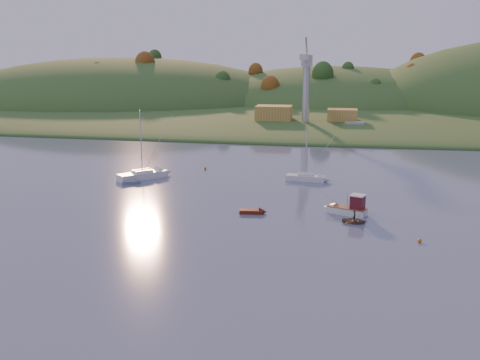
% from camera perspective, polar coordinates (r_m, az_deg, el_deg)
% --- Properties ---
extents(ground, '(500.00, 500.00, 0.00)m').
position_cam_1_polar(ground, '(49.87, -4.53, -13.18)').
color(ground, '#39465D').
rests_on(ground, ground).
extents(far_shore, '(620.00, 220.00, 1.50)m').
position_cam_1_polar(far_shore, '(274.32, 8.02, 8.27)').
color(far_shore, '#29481C').
rests_on(far_shore, ground).
extents(shore_slope, '(640.00, 150.00, 7.00)m').
position_cam_1_polar(shore_slope, '(209.67, 7.19, 6.87)').
color(shore_slope, '#29481C').
rests_on(shore_slope, ground).
extents(hill_left_far, '(120.00, 100.00, 32.00)m').
position_cam_1_polar(hill_left_far, '(310.93, -23.38, 7.88)').
color(hill_left_far, '#29481C').
rests_on(hill_left_far, ground).
extents(hill_left, '(170.00, 140.00, 44.00)m').
position_cam_1_polar(hill_left, '(264.56, -12.36, 7.92)').
color(hill_left, '#29481C').
rests_on(hill_left, ground).
extents(hill_center, '(140.00, 120.00, 36.00)m').
position_cam_1_polar(hill_center, '(254.14, 10.08, 7.83)').
color(hill_center, '#29481C').
rests_on(hill_center, ground).
extents(hillside_trees, '(280.00, 50.00, 32.00)m').
position_cam_1_polar(hillside_trees, '(229.54, 7.50, 7.38)').
color(hillside_trees, '#204016').
rests_on(hillside_trees, ground).
extents(wharf, '(42.00, 16.00, 2.40)m').
position_cam_1_polar(wharf, '(166.62, 8.04, 5.70)').
color(wharf, slate).
rests_on(wharf, ground).
extents(shed_west, '(11.00, 8.00, 4.80)m').
position_cam_1_polar(shed_west, '(168.24, 3.64, 7.10)').
color(shed_west, olive).
rests_on(shed_west, wharf).
extents(shed_east, '(9.00, 7.00, 4.00)m').
position_cam_1_polar(shed_east, '(168.10, 10.85, 6.76)').
color(shed_east, olive).
rests_on(shed_east, wharf).
extents(dock_crane, '(3.20, 28.00, 20.30)m').
position_cam_1_polar(dock_crane, '(161.94, 7.08, 11.19)').
color(dock_crane, '#B7B7BC').
rests_on(dock_crane, wharf).
extents(fishing_boat, '(6.70, 4.29, 4.10)m').
position_cam_1_polar(fishing_boat, '(78.09, 11.06, -2.91)').
color(fishing_boat, silver).
rests_on(fishing_boat, ground).
extents(sailboat_near, '(8.25, 8.61, 12.73)m').
position_cam_1_polar(sailboat_near, '(100.13, -10.37, 0.57)').
color(sailboat_near, white).
rests_on(sailboat_near, ground).
extents(sailboat_far, '(7.26, 2.99, 9.78)m').
position_cam_1_polar(sailboat_far, '(97.81, 7.01, 0.31)').
color(sailboat_far, silver).
rests_on(sailboat_far, ground).
extents(canoe, '(3.56, 2.76, 0.68)m').
position_cam_1_polar(canoe, '(74.14, 12.09, -4.27)').
color(canoe, '#866A4A').
rests_on(canoe, ground).
extents(paddler, '(0.45, 0.62, 1.56)m').
position_cam_1_polar(paddler, '(74.01, 12.10, -3.94)').
color(paddler, black).
rests_on(paddler, ground).
extents(red_tender, '(4.05, 1.79, 1.33)m').
position_cam_1_polar(red_tender, '(76.95, 1.77, -3.39)').
color(red_tender, '#561A0C').
rests_on(red_tender, ground).
extents(grey_dinghy, '(3.53, 2.49, 1.24)m').
position_cam_1_polar(grey_dinghy, '(96.76, -11.24, -0.23)').
color(grey_dinghy, slate).
rests_on(grey_dinghy, ground).
extents(work_vessel, '(13.30, 5.59, 3.34)m').
position_cam_1_polar(work_vessel, '(162.58, 12.07, 5.36)').
color(work_vessel, slate).
rests_on(work_vessel, ground).
extents(buoy_0, '(0.50, 0.50, 0.50)m').
position_cam_1_polar(buoy_0, '(68.73, 18.62, -6.14)').
color(buoy_0, '#DC610B').
rests_on(buoy_0, ground).
extents(buoy_1, '(0.50, 0.50, 0.50)m').
position_cam_1_polar(buoy_1, '(108.40, -10.50, 1.21)').
color(buoy_1, '#DC610B').
rests_on(buoy_1, ground).
extents(buoy_2, '(0.50, 0.50, 0.50)m').
position_cam_1_polar(buoy_2, '(107.15, -3.73, 1.26)').
color(buoy_2, '#DC610B').
rests_on(buoy_2, ground).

